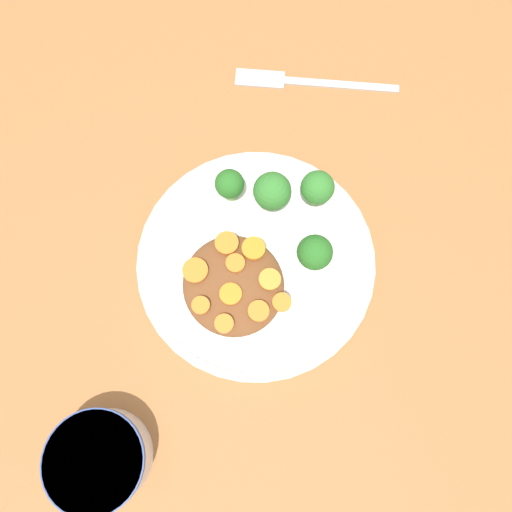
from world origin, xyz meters
The scene contains 19 objects.
ground_plane centered at (0.00, 0.00, 0.00)m, with size 4.00×4.00×0.00m, color #9E6638.
plate centered at (0.00, 0.00, 0.01)m, with size 0.26×0.26×0.02m.
dip_bowl centered at (-0.23, -0.11, 0.03)m, with size 0.10×0.10×0.05m.
stew_mound centered at (-0.04, -0.02, 0.03)m, with size 0.11×0.11×0.02m, color brown.
broccoli_floret_0 centered at (0.05, 0.05, 0.05)m, with size 0.04×0.04×0.05m.
broccoli_floret_1 centered at (0.09, 0.03, 0.05)m, with size 0.04×0.04×0.05m.
broccoli_floret_2 centered at (0.05, -0.03, 0.05)m, with size 0.04×0.04×0.05m.
broccoli_floret_3 centered at (0.01, 0.08, 0.05)m, with size 0.03×0.03×0.05m.
carrot_slice_0 centered at (0.00, -0.03, 0.04)m, with size 0.02×0.02×0.01m, color orange.
carrot_slice_1 centered at (-0.04, -0.03, 0.04)m, with size 0.02×0.02×0.00m, color orange.
carrot_slice_2 centered at (-0.02, 0.02, 0.04)m, with size 0.03×0.03×0.01m, color orange.
carrot_slice_3 centered at (0.00, 0.01, 0.04)m, with size 0.02×0.02×0.01m, color orange.
carrot_slice_4 centered at (-0.03, -0.06, 0.04)m, with size 0.02×0.02×0.01m, color orange.
carrot_slice_5 centered at (-0.06, 0.01, 0.04)m, with size 0.03×0.03×0.00m, color orange.
carrot_slice_6 centered at (-0.06, -0.05, 0.04)m, with size 0.02×0.02×0.01m, color orange.
carrot_slice_7 centered at (-0.02, 0.00, 0.04)m, with size 0.02×0.02×0.01m, color orange.
carrot_slice_8 centered at (0.00, -0.06, 0.04)m, with size 0.02×0.02×0.01m, color orange.
carrot_slice_9 centered at (-0.07, -0.02, 0.04)m, with size 0.02×0.02×0.01m, color orange.
fork centered at (0.16, 0.19, 0.00)m, with size 0.18×0.12×0.01m.
Camera 1 is at (-0.07, -0.13, 0.55)m, focal length 35.00 mm.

